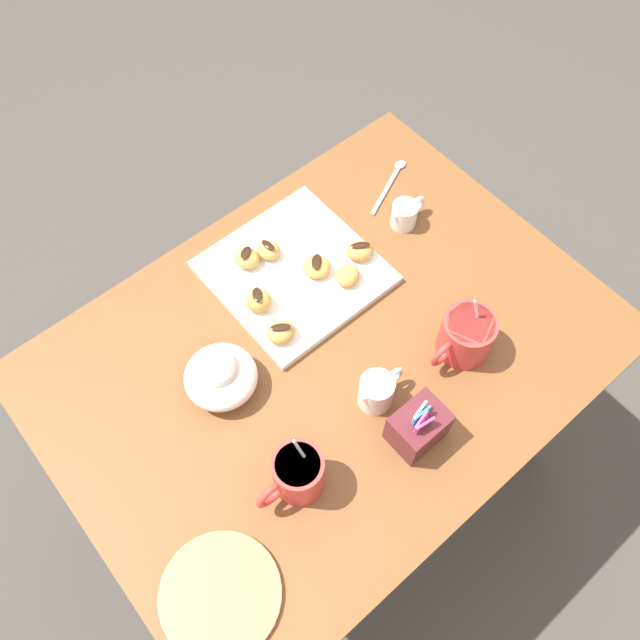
% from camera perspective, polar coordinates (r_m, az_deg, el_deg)
% --- Properties ---
extents(ground_plane, '(8.00, 8.00, 0.00)m').
position_cam_1_polar(ground_plane, '(1.88, 0.46, -12.60)').
color(ground_plane, '#423D38').
extents(dining_table, '(1.01, 0.75, 0.72)m').
position_cam_1_polar(dining_table, '(1.33, 0.64, -5.38)').
color(dining_table, brown).
rests_on(dining_table, ground_plane).
extents(pastry_plate_square, '(0.30, 0.30, 0.02)m').
position_cam_1_polar(pastry_plate_square, '(1.28, -2.23, 4.20)').
color(pastry_plate_square, white).
rests_on(pastry_plate_square, dining_table).
extents(coffee_mug_red_left, '(0.14, 0.10, 0.14)m').
position_cam_1_polar(coffee_mug_red_left, '(1.19, 12.51, -1.29)').
color(coffee_mug_red_left, red).
rests_on(coffee_mug_red_left, dining_table).
extents(coffee_mug_red_right, '(0.12, 0.08, 0.15)m').
position_cam_1_polar(coffee_mug_red_right, '(1.07, -2.00, -13.15)').
color(coffee_mug_red_right, red).
rests_on(coffee_mug_red_right, dining_table).
extents(cream_pitcher_white, '(0.10, 0.06, 0.07)m').
position_cam_1_polar(cream_pitcher_white, '(1.13, 4.85, -6.19)').
color(cream_pitcher_white, white).
rests_on(cream_pitcher_white, dining_table).
extents(sugar_caddy, '(0.09, 0.07, 0.11)m').
position_cam_1_polar(sugar_caddy, '(1.12, 8.50, -9.13)').
color(sugar_caddy, '#561E23').
rests_on(sugar_caddy, dining_table).
extents(ice_cream_bowl, '(0.13, 0.13, 0.10)m').
position_cam_1_polar(ice_cream_bowl, '(1.15, -8.62, -4.77)').
color(ice_cream_bowl, white).
rests_on(ice_cream_bowl, dining_table).
extents(chocolate_sauce_pitcher, '(0.09, 0.05, 0.06)m').
position_cam_1_polar(chocolate_sauce_pitcher, '(1.35, 7.36, 9.15)').
color(chocolate_sauce_pitcher, white).
rests_on(chocolate_sauce_pitcher, dining_table).
extents(saucer_coral_left, '(0.19, 0.19, 0.01)m').
position_cam_1_polar(saucer_coral_left, '(1.09, -8.65, -22.47)').
color(saucer_coral_left, '#E5704C').
rests_on(saucer_coral_left, dining_table).
extents(loose_spoon_near_saucer, '(0.15, 0.07, 0.01)m').
position_cam_1_polar(loose_spoon_near_saucer, '(1.44, 6.21, 11.95)').
color(loose_spoon_near_saucer, silver).
rests_on(loose_spoon_near_saucer, dining_table).
extents(beignet_0, '(0.06, 0.06, 0.03)m').
position_cam_1_polar(beignet_0, '(1.28, -6.38, 5.35)').
color(beignet_0, '#D19347').
rests_on(beignet_0, pastry_plate_square).
extents(chocolate_drizzle_0, '(0.04, 0.03, 0.00)m').
position_cam_1_polar(chocolate_drizzle_0, '(1.26, -6.46, 5.81)').
color(chocolate_drizzle_0, black).
rests_on(chocolate_drizzle_0, beignet_0).
extents(beignet_1, '(0.07, 0.07, 0.03)m').
position_cam_1_polar(beignet_1, '(1.28, 3.46, 6.01)').
color(beignet_1, '#D19347').
rests_on(beignet_1, pastry_plate_square).
extents(chocolate_drizzle_1, '(0.04, 0.03, 0.00)m').
position_cam_1_polar(chocolate_drizzle_1, '(1.27, 3.51, 6.49)').
color(chocolate_drizzle_1, black).
rests_on(chocolate_drizzle_1, beignet_1).
extents(beignet_2, '(0.07, 0.07, 0.03)m').
position_cam_1_polar(beignet_2, '(1.26, -0.30, 4.64)').
color(beignet_2, '#D19347').
rests_on(beignet_2, pastry_plate_square).
extents(chocolate_drizzle_2, '(0.04, 0.04, 0.00)m').
position_cam_1_polar(chocolate_drizzle_2, '(1.25, -0.30, 5.07)').
color(chocolate_drizzle_2, black).
rests_on(chocolate_drizzle_2, beignet_2).
extents(beignet_3, '(0.05, 0.05, 0.03)m').
position_cam_1_polar(beignet_3, '(1.25, 2.38, 3.88)').
color(beignet_3, '#D19347').
rests_on(beignet_3, pastry_plate_square).
extents(beignet_4, '(0.06, 0.05, 0.03)m').
position_cam_1_polar(beignet_4, '(1.19, -3.40, -1.05)').
color(beignet_4, '#D19347').
rests_on(beignet_4, pastry_plate_square).
extents(chocolate_drizzle_4, '(0.04, 0.03, 0.00)m').
position_cam_1_polar(chocolate_drizzle_4, '(1.17, -3.44, -0.63)').
color(chocolate_drizzle_4, black).
rests_on(chocolate_drizzle_4, beignet_4).
extents(beignet_5, '(0.07, 0.07, 0.04)m').
position_cam_1_polar(beignet_5, '(1.22, -5.38, 1.70)').
color(beignet_5, '#D19347').
rests_on(beignet_5, pastry_plate_square).
extents(chocolate_drizzle_5, '(0.03, 0.04, 0.00)m').
position_cam_1_polar(chocolate_drizzle_5, '(1.20, -5.46, 2.22)').
color(chocolate_drizzle_5, black).
rests_on(chocolate_drizzle_5, beignet_5).
extents(beignet_6, '(0.06, 0.06, 0.03)m').
position_cam_1_polar(beignet_6, '(1.29, -4.47, 6.04)').
color(beignet_6, '#D19347').
rests_on(beignet_6, pastry_plate_square).
extents(chocolate_drizzle_6, '(0.02, 0.03, 0.00)m').
position_cam_1_polar(chocolate_drizzle_6, '(1.27, -4.53, 6.49)').
color(chocolate_drizzle_6, black).
rests_on(chocolate_drizzle_6, beignet_6).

